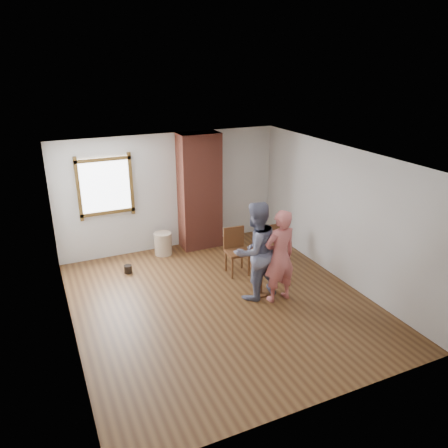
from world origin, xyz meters
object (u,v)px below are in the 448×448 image
Objects in this scene: stoneware_crock at (163,243)px; man at (255,251)px; side_table at (261,275)px; dining_chair_left at (236,248)px; person_pink at (280,256)px; dining_chair_right at (275,242)px.

stoneware_crock is 0.28× the size of man.
side_table is 0.33× the size of man.
dining_chair_left is 1.35m from person_pink.
dining_chair_right is 1.62m from man.
stoneware_crock is 2.46m from dining_chair_right.
side_table is at bearing -129.06° from dining_chair_right.
dining_chair_right is 0.44× the size of man.
person_pink reaches higher than dining_chair_left.
dining_chair_left is at bearing -108.15° from man.
stoneware_crock is 2.72m from man.
stoneware_crock is at bearing 148.43° from dining_chair_right.
dining_chair_right is (0.97, 0.10, -0.08)m from dining_chair_left.
side_table is (1.11, -2.45, 0.15)m from stoneware_crock.
man is at bearing -43.85° from person_pink.
man is (-1.09, -1.12, 0.45)m from dining_chair_right.
person_pink reaches higher than side_table.
dining_chair_left reaches higher than side_table.
stoneware_crock is 0.53× the size of dining_chair_left.
stoneware_crock is at bearing 130.44° from dining_chair_left.
dining_chair_left is at bearing -52.80° from stoneware_crock.
dining_chair_right is 1.33× the size of side_table.
dining_chair_right is at bearing -122.63° from person_pink.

